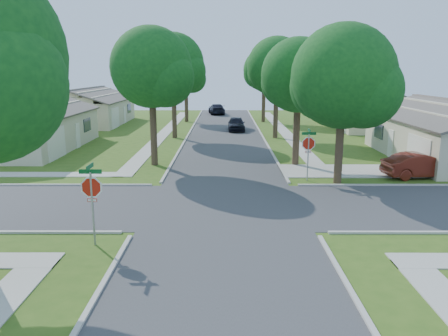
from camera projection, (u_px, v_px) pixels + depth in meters
The scene contains 20 objects.
ground at pixel (225, 205), 20.37m from camera, with size 100.00×100.00×0.00m, color #335417.
road_ns at pixel (225, 205), 20.37m from camera, with size 7.00×100.00×0.02m, color #333335.
sidewalk_ne at pixel (283, 130), 45.72m from camera, with size 1.20×40.00×0.04m, color #9E9B91.
sidewalk_nw at pixel (167, 130), 45.75m from camera, with size 1.20×40.00×0.04m, color #9E9B91.
driveway at pixel (351, 171), 27.28m from camera, with size 8.80×3.60×0.05m, color #9E9B91.
stop_sign_sw at pixel (92, 191), 15.35m from camera, with size 1.05×0.80×2.98m.
stop_sign_ne at pixel (308, 146), 24.50m from camera, with size 1.05×0.80×2.98m.
tree_e_near at pixel (299, 79), 27.91m from camera, with size 4.97×4.80×8.28m.
tree_e_mid at pixel (277, 69), 39.49m from camera, with size 5.59×5.40×9.21m.
tree_e_far at pixel (265, 72), 52.23m from camera, with size 5.17×5.00×8.72m.
tree_w_near at pixel (152, 71), 27.83m from camera, with size 5.38×5.20×8.97m.
tree_w_mid at pixel (174, 67), 39.46m from camera, with size 5.80×5.60×9.56m.
tree_w_far at pixel (186, 76), 52.36m from camera, with size 4.76×4.60×8.04m.
tree_ne_corner at pixel (344, 81), 23.24m from camera, with size 5.80×5.60×8.66m.
house_ne_far at pixel (369, 113), 48.30m from camera, with size 8.42×13.60×4.23m.
house_nw_near at pixel (24, 130), 34.70m from camera, with size 8.42×13.60×4.23m.
house_nw_far at pixel (89, 111), 51.29m from camera, with size 8.42×13.60×4.23m.
car_driveway at pixel (421, 165), 25.55m from camera, with size 1.54×4.40×1.45m, color #601E13.
car_curb_east at pixel (236, 124), 45.56m from camera, with size 1.70×4.24×1.44m, color black.
car_curb_west at pixel (217, 109), 62.69m from camera, with size 2.07×5.09×1.48m, color black.
Camera 1 is at (-0.00, -19.49, 6.16)m, focal length 35.00 mm.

